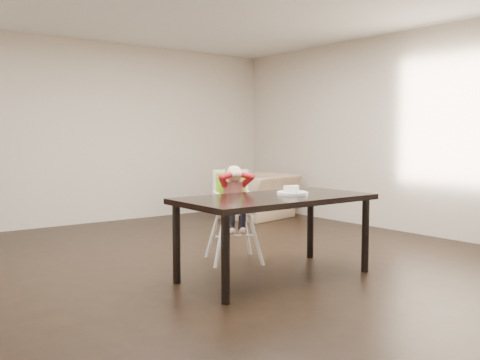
% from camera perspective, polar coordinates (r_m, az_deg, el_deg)
% --- Properties ---
extents(ground, '(7.00, 7.00, 0.00)m').
position_cam_1_polar(ground, '(5.37, -0.35, -9.25)').
color(ground, black).
rests_on(ground, ground).
extents(room_walls, '(6.02, 7.02, 2.71)m').
position_cam_1_polar(room_walls, '(5.24, -0.36, 10.85)').
color(room_walls, beige).
rests_on(room_walls, ground).
extents(dining_table, '(1.80, 0.90, 0.75)m').
position_cam_1_polar(dining_table, '(4.88, 3.75, -2.65)').
color(dining_table, black).
rests_on(dining_table, ground).
extents(high_chair, '(0.54, 0.54, 0.99)m').
position_cam_1_polar(high_chair, '(5.52, -0.73, -1.47)').
color(high_chair, white).
rests_on(high_chair, ground).
extents(plate, '(0.34, 0.34, 0.08)m').
position_cam_1_polar(plate, '(5.00, 5.62, -1.24)').
color(plate, white).
rests_on(plate, dining_table).
extents(armchair, '(1.19, 0.90, 0.93)m').
position_cam_1_polar(armchair, '(8.45, 2.07, -0.95)').
color(armchair, tan).
rests_on(armchair, ground).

